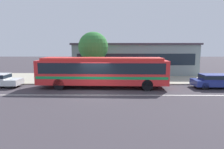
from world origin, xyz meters
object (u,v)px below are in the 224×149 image
Objects in this scene: pedestrian_waiting_near_sign at (91,72)px; pedestrian_standing_by_tree at (119,73)px; pedestrian_walking_along_curb at (90,73)px; transit_bus at (103,70)px; sedan_far_ahead at (216,80)px; street_tree_near_stop at (93,47)px.

pedestrian_waiting_near_sign reaches higher than pedestrian_standing_by_tree.
pedestrian_walking_along_curb reaches higher than pedestrian_standing_by_tree.
transit_bus reaches higher than pedestrian_standing_by_tree.
pedestrian_walking_along_curb is at bearing 124.03° from transit_bus.
transit_bus reaches higher than pedestrian_walking_along_curb.
pedestrian_standing_by_tree is at bearing -12.91° from pedestrian_waiting_near_sign.
pedestrian_standing_by_tree is (3.06, 0.19, -0.01)m from pedestrian_walking_along_curb.
street_tree_near_stop is at bearing 160.81° from sedan_far_ahead.
street_tree_near_stop reaches higher than pedestrian_waiting_near_sign.
transit_bus is at bearing -64.66° from pedestrian_waiting_near_sign.
transit_bus is at bearing -124.49° from pedestrian_standing_by_tree.
street_tree_near_stop is (-1.25, 4.09, 2.16)m from transit_bus.
pedestrian_standing_by_tree is 4.31m from street_tree_near_stop.
transit_bus is at bearing -55.97° from pedestrian_walking_along_curb.
pedestrian_waiting_near_sign is 0.89m from pedestrian_walking_along_curb.
pedestrian_waiting_near_sign reaches higher than pedestrian_walking_along_curb.
pedestrian_waiting_near_sign is 3.12m from pedestrian_standing_by_tree.
transit_bus is 3.40m from pedestrian_waiting_near_sign.
transit_bus is 2.23× the size of street_tree_near_stop.
sedan_far_ahead is 12.27m from pedestrian_walking_along_curb.
sedan_far_ahead is 9.33m from pedestrian_standing_by_tree.
sedan_far_ahead is at bearing -19.19° from street_tree_near_stop.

